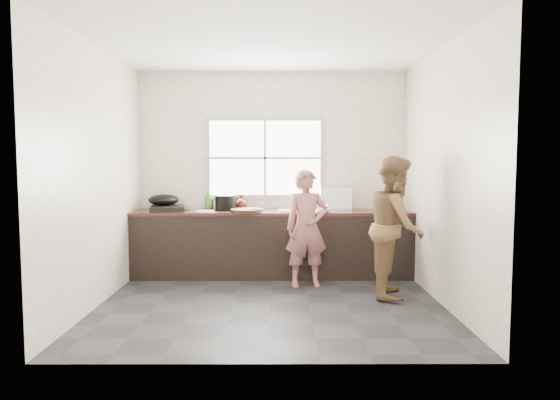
{
  "coord_description": "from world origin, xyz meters",
  "views": [
    {
      "loc": [
        0.09,
        -5.2,
        1.51
      ],
      "look_at": [
        0.1,
        0.65,
        1.05
      ],
      "focal_mm": 32.0,
      "sensor_mm": 36.0,
      "label": 1
    }
  ],
  "objects_px": {
    "bowl_crabs": "(304,210)",
    "plate_food": "(205,211)",
    "person_side": "(396,226)",
    "glass_jar": "(216,205)",
    "woman": "(307,232)",
    "bowl_mince": "(255,210)",
    "burner": "(168,208)",
    "bottle_brown_tall": "(210,202)",
    "dish_rack": "(336,198)",
    "black_pot": "(225,203)",
    "bottle_brown_short": "(241,202)",
    "bowl_held": "(324,210)",
    "pot_lid_left": "(166,210)",
    "cutting_board": "(246,211)",
    "bottle_green": "(209,199)",
    "pot_lid_right": "(192,209)",
    "wok": "(164,200)"
  },
  "relations": [
    {
      "from": "bottle_green",
      "to": "bottle_brown_tall",
      "type": "relative_size",
      "value": 1.51
    },
    {
      "from": "bowl_held",
      "to": "dish_rack",
      "type": "xyz_separation_m",
      "value": [
        0.18,
        0.34,
        0.12
      ]
    },
    {
      "from": "bowl_crabs",
      "to": "plate_food",
      "type": "distance_m",
      "value": 1.26
    },
    {
      "from": "glass_jar",
      "to": "burner",
      "type": "distance_m",
      "value": 0.65
    },
    {
      "from": "plate_food",
      "to": "bottle_brown_short",
      "type": "xyz_separation_m",
      "value": [
        0.43,
        0.4,
        0.08
      ]
    },
    {
      "from": "bottle_green",
      "to": "burner",
      "type": "relative_size",
      "value": 0.66
    },
    {
      "from": "dish_rack",
      "to": "bottle_green",
      "type": "bearing_deg",
      "value": -178.83
    },
    {
      "from": "bowl_mince",
      "to": "glass_jar",
      "type": "height_order",
      "value": "glass_jar"
    },
    {
      "from": "bowl_held",
      "to": "pot_lid_left",
      "type": "xyz_separation_m",
      "value": [
        -2.05,
        0.2,
        -0.03
      ]
    },
    {
      "from": "black_pot",
      "to": "pot_lid_right",
      "type": "distance_m",
      "value": 0.48
    },
    {
      "from": "woman",
      "to": "plate_food",
      "type": "distance_m",
      "value": 1.35
    },
    {
      "from": "bowl_mince",
      "to": "pot_lid_right",
      "type": "distance_m",
      "value": 0.94
    },
    {
      "from": "person_side",
      "to": "black_pot",
      "type": "relative_size",
      "value": 5.79
    },
    {
      "from": "black_pot",
      "to": "glass_jar",
      "type": "height_order",
      "value": "black_pot"
    },
    {
      "from": "woman",
      "to": "pot_lid_left",
      "type": "height_order",
      "value": "woman"
    },
    {
      "from": "cutting_board",
      "to": "bowl_held",
      "type": "relative_size",
      "value": 1.97
    },
    {
      "from": "burner",
      "to": "person_side",
      "type": "bearing_deg",
      "value": -19.58
    },
    {
      "from": "woman",
      "to": "bottle_brown_tall",
      "type": "xyz_separation_m",
      "value": [
        -1.27,
        0.78,
        0.3
      ]
    },
    {
      "from": "bottle_brown_tall",
      "to": "pot_lid_left",
      "type": "distance_m",
      "value": 0.6
    },
    {
      "from": "woman",
      "to": "burner",
      "type": "bearing_deg",
      "value": 154.93
    },
    {
      "from": "bowl_held",
      "to": "plate_food",
      "type": "height_order",
      "value": "bowl_held"
    },
    {
      "from": "bowl_mince",
      "to": "pot_lid_left",
      "type": "height_order",
      "value": "bowl_mince"
    },
    {
      "from": "plate_food",
      "to": "bowl_mince",
      "type": "bearing_deg",
      "value": -3.85
    },
    {
      "from": "bottle_green",
      "to": "woman",
      "type": "bearing_deg",
      "value": -30.61
    },
    {
      "from": "plate_food",
      "to": "burner",
      "type": "bearing_deg",
      "value": 163.79
    },
    {
      "from": "bowl_held",
      "to": "plate_food",
      "type": "relative_size",
      "value": 0.87
    },
    {
      "from": "bottle_green",
      "to": "dish_rack",
      "type": "xyz_separation_m",
      "value": [
        1.7,
        -0.08,
        0.01
      ]
    },
    {
      "from": "black_pot",
      "to": "cutting_board",
      "type": "bearing_deg",
      "value": -42.3
    },
    {
      "from": "woman",
      "to": "glass_jar",
      "type": "bearing_deg",
      "value": 139.03
    },
    {
      "from": "cutting_board",
      "to": "bottle_brown_short",
      "type": "bearing_deg",
      "value": 102.67
    },
    {
      "from": "cutting_board",
      "to": "pot_lid_right",
      "type": "xyz_separation_m",
      "value": [
        -0.75,
        0.38,
        -0.01
      ]
    },
    {
      "from": "person_side",
      "to": "glass_jar",
      "type": "distance_m",
      "value": 2.46
    },
    {
      "from": "bowl_held",
      "to": "pot_lid_left",
      "type": "distance_m",
      "value": 2.06
    },
    {
      "from": "person_side",
      "to": "bowl_held",
      "type": "xyz_separation_m",
      "value": [
        -0.72,
        0.79,
        0.11
      ]
    },
    {
      "from": "bowl_mince",
      "to": "pot_lid_left",
      "type": "distance_m",
      "value": 1.19
    },
    {
      "from": "bottle_brown_tall",
      "to": "dish_rack",
      "type": "distance_m",
      "value": 1.69
    },
    {
      "from": "bowl_held",
      "to": "black_pot",
      "type": "distance_m",
      "value": 1.31
    },
    {
      "from": "wok",
      "to": "black_pot",
      "type": "bearing_deg",
      "value": -1.01
    },
    {
      "from": "cutting_board",
      "to": "bottle_brown_tall",
      "type": "relative_size",
      "value": 2.13
    },
    {
      "from": "bowl_mince",
      "to": "dish_rack",
      "type": "xyz_separation_m",
      "value": [
        1.06,
        0.34,
        0.13
      ]
    },
    {
      "from": "person_side",
      "to": "glass_jar",
      "type": "relative_size",
      "value": 13.86
    },
    {
      "from": "bowl_crabs",
      "to": "dish_rack",
      "type": "distance_m",
      "value": 0.57
    },
    {
      "from": "bowl_mince",
      "to": "burner",
      "type": "bearing_deg",
      "value": 170.53
    },
    {
      "from": "cutting_board",
      "to": "bowl_crabs",
      "type": "bearing_deg",
      "value": -1.3
    },
    {
      "from": "woman",
      "to": "glass_jar",
      "type": "height_order",
      "value": "woman"
    },
    {
      "from": "pot_lid_right",
      "to": "person_side",
      "type": "bearing_deg",
      "value": -25.61
    },
    {
      "from": "glass_jar",
      "to": "pot_lid_left",
      "type": "height_order",
      "value": "glass_jar"
    },
    {
      "from": "woman",
      "to": "cutting_board",
      "type": "relative_size",
      "value": 3.31
    },
    {
      "from": "wok",
      "to": "dish_rack",
      "type": "relative_size",
      "value": 0.98
    },
    {
      "from": "black_pot",
      "to": "bottle_brown_short",
      "type": "distance_m",
      "value": 0.25
    }
  ]
}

